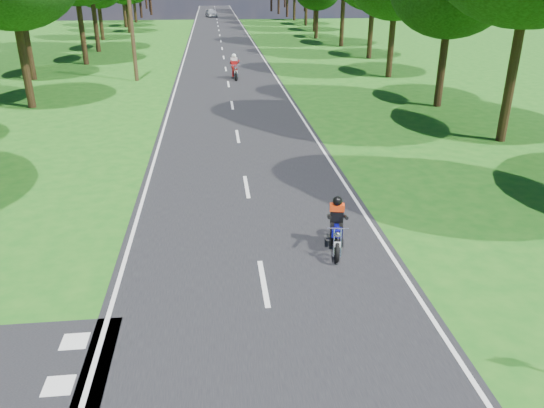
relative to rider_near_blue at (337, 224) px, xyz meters
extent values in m
plane|color=#175A14|center=(-1.99, -3.45, -0.71)|extent=(160.00, 160.00, 0.00)
cube|color=black|center=(-1.99, 46.55, -0.70)|extent=(7.00, 140.00, 0.02)
cube|color=silver|center=(-1.99, -1.45, -0.68)|extent=(0.12, 2.00, 0.01)
cube|color=silver|center=(-1.99, 4.55, -0.68)|extent=(0.12, 2.00, 0.01)
cube|color=silver|center=(-1.99, 10.55, -0.68)|extent=(0.12, 2.00, 0.01)
cube|color=silver|center=(-1.99, 16.55, -0.68)|extent=(0.12, 2.00, 0.01)
cube|color=silver|center=(-1.99, 22.55, -0.68)|extent=(0.12, 2.00, 0.01)
cube|color=silver|center=(-1.99, 28.55, -0.68)|extent=(0.12, 2.00, 0.01)
cube|color=silver|center=(-1.99, 34.55, -0.68)|extent=(0.12, 2.00, 0.01)
cube|color=silver|center=(-1.99, 40.55, -0.68)|extent=(0.12, 2.00, 0.01)
cube|color=silver|center=(-1.99, 46.55, -0.68)|extent=(0.12, 2.00, 0.01)
cube|color=silver|center=(-1.99, 52.55, -0.68)|extent=(0.12, 2.00, 0.01)
cube|color=silver|center=(-1.99, 58.55, -0.68)|extent=(0.12, 2.00, 0.01)
cube|color=silver|center=(-1.99, 64.55, -0.68)|extent=(0.12, 2.00, 0.01)
cube|color=silver|center=(-1.99, 70.55, -0.68)|extent=(0.12, 2.00, 0.01)
cube|color=silver|center=(-1.99, 76.55, -0.68)|extent=(0.12, 2.00, 0.01)
cube|color=silver|center=(-1.99, 82.55, -0.68)|extent=(0.12, 2.00, 0.01)
cube|color=silver|center=(-1.99, 88.55, -0.68)|extent=(0.12, 2.00, 0.01)
cube|color=silver|center=(-1.99, 94.55, -0.68)|extent=(0.12, 2.00, 0.01)
cube|color=silver|center=(-1.99, 100.55, -0.68)|extent=(0.12, 2.00, 0.01)
cube|color=silver|center=(-1.99, 106.55, -0.68)|extent=(0.12, 2.00, 0.01)
cube|color=silver|center=(-1.99, 112.55, -0.68)|extent=(0.12, 2.00, 0.01)
cube|color=silver|center=(-5.29, 46.55, -0.68)|extent=(0.10, 140.00, 0.01)
cube|color=silver|center=(1.31, 46.55, -0.68)|extent=(0.10, 140.00, 0.01)
cube|color=silver|center=(-5.79, -4.35, -0.68)|extent=(0.50, 0.50, 0.01)
cube|color=silver|center=(-5.79, -3.15, -0.68)|extent=(0.50, 0.50, 0.01)
cylinder|color=black|center=(-12.57, 17.30, 1.25)|extent=(0.40, 0.40, 3.91)
cylinder|color=black|center=(-14.93, 25.73, 1.19)|extent=(0.40, 0.40, 3.79)
cylinder|color=black|center=(-12.82, 32.14, 1.45)|extent=(0.40, 0.40, 4.32)
cylinder|color=black|center=(-13.25, 39.64, 1.49)|extent=(0.40, 0.40, 4.40)
cylinder|color=black|center=(-14.60, 49.32, 0.89)|extent=(0.40, 0.40, 3.20)
cylinder|color=black|center=(-12.74, 56.70, 0.90)|extent=(0.40, 0.40, 3.22)
cylinder|color=black|center=(-14.29, 64.46, 1.10)|extent=(0.40, 0.40, 3.61)
cylinder|color=black|center=(-13.93, 72.29, 0.63)|extent=(0.40, 0.40, 2.67)
cylinder|color=black|center=(-14.17, 81.45, 0.84)|extent=(0.40, 0.40, 3.09)
cylinder|color=black|center=(-13.22, 87.96, 1.53)|extent=(0.40, 0.40, 4.48)
cylinder|color=black|center=(-14.27, 96.94, 1.34)|extent=(0.40, 0.40, 4.09)
cylinder|color=black|center=(9.07, 8.75, 1.57)|extent=(0.40, 0.40, 4.56)
cylinder|color=black|center=(8.93, 15.24, 1.04)|extent=(0.40, 0.40, 3.49)
cylinder|color=black|center=(9.07, 24.12, 1.14)|extent=(0.40, 0.40, 3.69)
cylinder|color=black|center=(10.18, 32.96, 1.17)|extent=(0.40, 0.40, 3.74)
cylinder|color=black|center=(9.72, 41.27, 1.61)|extent=(0.40, 0.40, 4.64)
cylinder|color=black|center=(8.56, 48.47, 0.75)|extent=(0.40, 0.40, 2.91)
cylinder|color=black|center=(9.78, 55.94, 1.23)|extent=(0.40, 0.40, 3.88)
cylinder|color=black|center=(10.10, 64.41, 1.38)|extent=(0.40, 0.40, 4.18)
cylinder|color=black|center=(9.81, 73.38, 1.61)|extent=(0.40, 0.40, 4.63)
cylinder|color=black|center=(9.70, 80.66, 0.97)|extent=(0.40, 0.40, 3.36)
cylinder|color=black|center=(9.15, 87.89, 1.34)|extent=(0.40, 0.40, 4.09)
cylinder|color=black|center=(-17.99, 91.55, 1.05)|extent=(0.40, 0.40, 3.52)
cylinder|color=#382616|center=(-7.99, 24.55, 3.29)|extent=(0.26, 0.26, 8.00)
imported|color=silver|center=(-2.87, 81.70, -0.03)|extent=(2.26, 4.08, 1.31)
camera|label=1|loc=(-2.93, -11.78, 5.77)|focal=35.00mm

